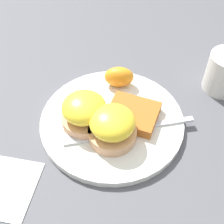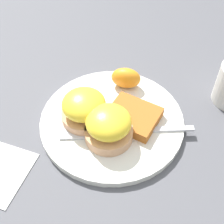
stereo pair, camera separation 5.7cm
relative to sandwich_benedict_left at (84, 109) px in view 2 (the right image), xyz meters
The scene contains 7 objects.
ground_plane 0.07m from the sandwich_benedict_left, 19.14° to the left, with size 1.10×1.10×0.00m, color #4C4C51.
plate 0.06m from the sandwich_benedict_left, 19.14° to the left, with size 0.27×0.27×0.01m, color silver.
sandwich_benedict_left is the anchor object (origin of this frame).
sandwich_benedict_right 0.06m from the sandwich_benedict_left, 25.09° to the right, with size 0.09×0.09×0.06m.
hashbrown_patty 0.09m from the sandwich_benedict_left, 17.07° to the left, with size 0.09×0.08×0.02m, color #A65A20.
orange_wedge 0.12m from the sandwich_benedict_left, 68.06° to the left, with size 0.06×0.04×0.04m, color orange.
fork 0.07m from the sandwich_benedict_left, 10.65° to the right, with size 0.24×0.10×0.00m.
Camera 2 is at (0.11, -0.36, 0.47)m, focal length 50.00 mm.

